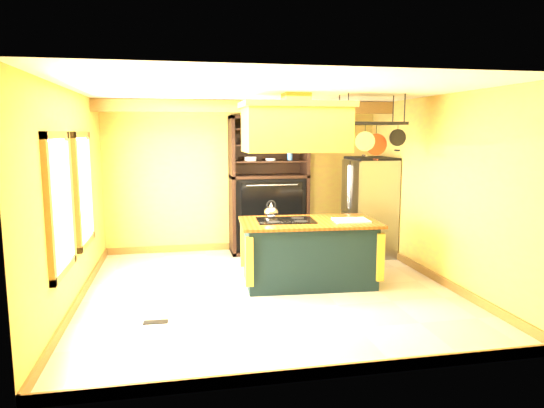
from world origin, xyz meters
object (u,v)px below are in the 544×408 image
object	(u,v)px
hutch	(268,201)
pot_rack	(371,130)
kitchen_island	(308,252)
refrigerator	(369,209)
range_hood	(296,126)

from	to	relation	value
hutch	pot_rack	bearing A→B (deg)	-61.21
pot_rack	hutch	distance (m)	2.63
kitchen_island	refrigerator	distance (m)	2.09
refrigerator	hutch	xyz separation A→B (m)	(-1.70, 0.61, 0.11)
pot_rack	hutch	xyz separation A→B (m)	(-1.11, 2.02, -1.27)
kitchen_island	refrigerator	world-z (taller)	refrigerator
pot_rack	hutch	bearing A→B (deg)	118.79
range_hood	hutch	size ratio (longest dim) A/B	0.61
refrigerator	hutch	bearing A→B (deg)	160.21
pot_rack	refrigerator	distance (m)	2.06
kitchen_island	range_hood	xyz separation A→B (m)	(-0.20, -0.00, 1.79)
refrigerator	kitchen_island	bearing A→B (deg)	-136.73
range_hood	hutch	xyz separation A→B (m)	(-0.01, 2.02, -1.32)
refrigerator	range_hood	bearing A→B (deg)	-140.24
range_hood	pot_rack	world-z (taller)	same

